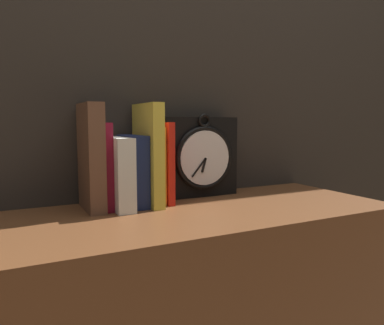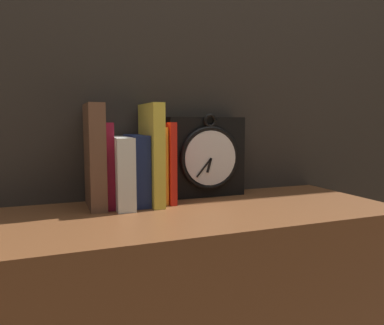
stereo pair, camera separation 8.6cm
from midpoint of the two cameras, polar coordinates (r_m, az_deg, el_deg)
name	(u,v)px [view 2 (the right image)]	position (r m, az deg, el deg)	size (l,w,h in m)	color
wall_back	(163,29)	(1.09, -2.08, 19.70)	(6.00, 0.05, 2.60)	#2D2823
clock	(206,157)	(1.04, 4.45, 0.86)	(0.22, 0.08, 0.23)	black
book_slot0_brown	(95,156)	(0.92, -12.04, 0.95)	(0.04, 0.14, 0.25)	brown
book_slot1_maroon	(106,165)	(0.93, -10.34, -0.34)	(0.02, 0.13, 0.21)	maroon
book_slot2_white	(121,172)	(0.92, -8.23, -1.44)	(0.04, 0.16, 0.17)	silver
book_slot3_navy	(137,170)	(0.94, -5.86, -1.13)	(0.04, 0.14, 0.17)	navy
book_slot4_yellow	(151,154)	(0.94, -3.63, 1.26)	(0.03, 0.15, 0.25)	gold
book_slot5_orange	(159,165)	(0.97, -2.49, -0.33)	(0.01, 0.12, 0.19)	orange
book_slot6_red	(166,162)	(0.97, -1.42, 0.05)	(0.02, 0.13, 0.21)	#B41A12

